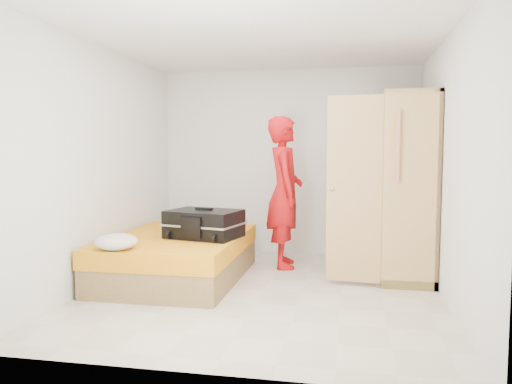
% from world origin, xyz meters
% --- Properties ---
extents(room, '(4.00, 4.02, 2.60)m').
position_xyz_m(room, '(0.00, 0.00, 1.30)').
color(room, beige).
rests_on(room, ground).
extents(bed, '(1.42, 2.02, 0.50)m').
position_xyz_m(bed, '(-1.05, 0.30, 0.25)').
color(bed, olive).
rests_on(bed, ground).
extents(wardrobe, '(1.17, 1.20, 2.10)m').
position_xyz_m(wardrobe, '(1.45, 0.86, 1.00)').
color(wardrobe, '#DAB36A').
rests_on(wardrobe, ground).
extents(person, '(0.58, 0.77, 1.89)m').
position_xyz_m(person, '(0.06, 1.15, 0.95)').
color(person, red).
rests_on(person, ground).
extents(suitcase, '(0.89, 0.73, 0.34)m').
position_xyz_m(suitcase, '(-0.72, 0.25, 0.65)').
color(suitcase, black).
rests_on(suitcase, bed).
extents(round_cushion, '(0.41, 0.41, 0.16)m').
position_xyz_m(round_cushion, '(-1.37, -0.58, 0.58)').
color(round_cushion, beige).
rests_on(round_cushion, bed).
extents(pillow, '(0.63, 0.41, 0.11)m').
position_xyz_m(pillow, '(-1.23, 1.15, 0.55)').
color(pillow, beige).
rests_on(pillow, bed).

